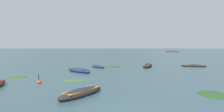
{
  "coord_description": "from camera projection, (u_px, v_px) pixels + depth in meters",
  "views": [
    {
      "loc": [
        -0.32,
        -7.52,
        2.97
      ],
      "look_at": [
        -3.62,
        41.3,
        0.88
      ],
      "focal_mm": 30.32,
      "sensor_mm": 36.0,
      "label": 1
    }
  ],
  "objects": [
    {
      "name": "mountain_2",
      "position": [
        100.0,
        24.0,
        1931.39
      ],
      "size": [
        1571.92,
        1571.92,
        491.31
      ],
      "primitive_type": "cone",
      "color": "#4C5B56",
      "rests_on": "ground"
    },
    {
      "name": "rowboat_1",
      "position": [
        194.0,
        66.0,
        29.87
      ],
      "size": [
        3.93,
        1.64,
        0.48
      ],
      "color": "#2D2826",
      "rests_on": "ground"
    },
    {
      "name": "weed_patch_3",
      "position": [
        76.0,
        80.0,
        17.36
      ],
      "size": [
        2.65,
        2.29,
        0.14
      ],
      "primitive_type": "ellipsoid",
      "rotation": [
        0.0,
        0.0,
        2.1
      ],
      "color": "#477033",
      "rests_on": "ground"
    },
    {
      "name": "rowboat_5",
      "position": [
        98.0,
        67.0,
        28.61
      ],
      "size": [
        2.81,
        3.1,
        0.5
      ],
      "color": "navy",
      "rests_on": "ground"
    },
    {
      "name": "ground_plane",
      "position": [
        125.0,
        48.0,
        1502.81
      ],
      "size": [
        6000.0,
        6000.0,
        0.0
      ],
      "primitive_type": "plane",
      "color": "#385660"
    },
    {
      "name": "weed_patch_4",
      "position": [
        114.0,
        67.0,
        29.51
      ],
      "size": [
        3.02,
        2.86,
        0.14
      ],
      "primitive_type": "ellipsoid",
      "rotation": [
        0.0,
        0.0,
        2.76
      ],
      "color": "#2D5628",
      "rests_on": "ground"
    },
    {
      "name": "mooring_buoy",
      "position": [
        39.0,
        82.0,
        15.84
      ],
      "size": [
        0.39,
        0.39,
        0.9
      ],
      "color": "#DB4C1E",
      "rests_on": "ground"
    },
    {
      "name": "rowboat_3",
      "position": [
        79.0,
        70.0,
        23.42
      ],
      "size": [
        4.07,
        3.9,
        0.6
      ],
      "color": "navy",
      "rests_on": "ground"
    },
    {
      "name": "mountain_1",
      "position": [
        61.0,
        26.0,
        2158.63
      ],
      "size": [
        1581.86,
        1581.86,
        496.22
      ],
      "primitive_type": "cone",
      "color": "#4C5B56",
      "rests_on": "ground"
    },
    {
      "name": "rowboat_2",
      "position": [
        82.0,
        93.0,
        11.87
      ],
      "size": [
        2.73,
        3.93,
        0.55
      ],
      "color": "#2D2826",
      "rests_on": "ground"
    },
    {
      "name": "weed_patch_2",
      "position": [
        17.0,
        77.0,
        19.06
      ],
      "size": [
        2.79,
        2.68,
        0.14
      ],
      "primitive_type": "ellipsoid",
      "rotation": [
        0.0,
        0.0,
        1.07
      ],
      "color": "#38662D",
      "rests_on": "ground"
    },
    {
      "name": "rowboat_7",
      "position": [
        148.0,
        66.0,
        29.5
      ],
      "size": [
        2.43,
        4.63,
        0.67
      ],
      "color": "#2D2826",
      "rests_on": "ground"
    },
    {
      "name": "weed_patch_1",
      "position": [
        214.0,
        95.0,
        11.94
      ],
      "size": [
        2.29,
        2.81,
        0.14
      ],
      "primitive_type": "ellipsoid",
      "rotation": [
        0.0,
        0.0,
        0.16
      ],
      "color": "#2D5628",
      "rests_on": "ground"
    },
    {
      "name": "ferry_1",
      "position": [
        172.0,
        51.0,
        137.01
      ],
      "size": [
        10.15,
        7.07,
        2.54
      ],
      "color": "brown",
      "rests_on": "ground"
    }
  ]
}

